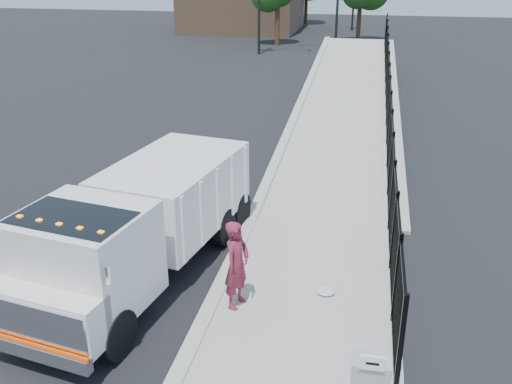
# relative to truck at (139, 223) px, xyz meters

# --- Properties ---
(ground) EXTENTS (120.00, 120.00, 0.00)m
(ground) POSITION_rel_truck_xyz_m (1.77, -0.68, -1.36)
(ground) COLOR black
(ground) RESTS_ON ground
(sidewalk) EXTENTS (3.55, 12.00, 0.12)m
(sidewalk) POSITION_rel_truck_xyz_m (3.70, -2.68, -1.30)
(sidewalk) COLOR #9E998E
(sidewalk) RESTS_ON ground
(curb) EXTENTS (0.30, 12.00, 0.16)m
(curb) POSITION_rel_truck_xyz_m (1.77, -2.68, -1.28)
(curb) COLOR #ADAAA3
(curb) RESTS_ON ground
(ramp) EXTENTS (3.95, 24.06, 3.19)m
(ramp) POSITION_rel_truck_xyz_m (3.90, 15.32, -1.36)
(ramp) COLOR #9E998E
(ramp) RESTS_ON ground
(iron_fence) EXTENTS (0.10, 28.00, 1.80)m
(iron_fence) POSITION_rel_truck_xyz_m (5.32, 11.32, -0.46)
(iron_fence) COLOR black
(iron_fence) RESTS_ON ground
(truck) EXTENTS (3.41, 7.32, 2.41)m
(truck) POSITION_rel_truck_xyz_m (0.00, 0.00, 0.00)
(truck) COLOR black
(truck) RESTS_ON ground
(worker) EXTENTS (0.61, 0.76, 1.82)m
(worker) POSITION_rel_truck_xyz_m (2.29, -0.75, -0.33)
(worker) COLOR maroon
(worker) RESTS_ON sidewalk
(arrow_sign) EXTENTS (0.35, 0.04, 0.22)m
(arrow_sign) POSITION_rel_truck_xyz_m (4.87, -3.72, 0.12)
(arrow_sign) COLOR white
(arrow_sign) RESTS_ON utility_cabinet
(debris) EXTENTS (0.39, 0.39, 0.10)m
(debris) POSITION_rel_truck_xyz_m (3.99, 0.01, -1.19)
(debris) COLOR silver
(debris) RESTS_ON sidewalk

